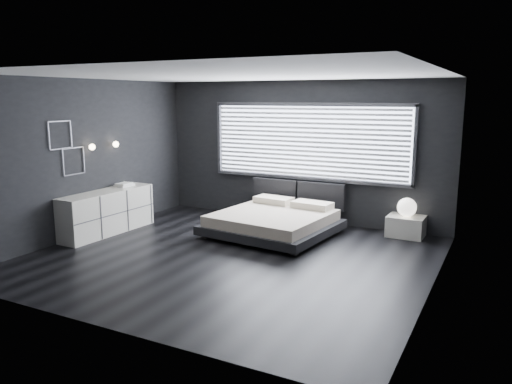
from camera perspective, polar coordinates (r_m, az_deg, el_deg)
The scene contains 12 objects.
room at distance 7.60m, azimuth -2.95°, elevation 2.64°, with size 6.04×6.00×2.80m.
window at distance 9.90m, azimuth 5.98°, elevation 5.72°, with size 4.14×0.09×1.52m.
headboard at distance 10.06m, azimuth 4.80°, elevation -0.16°, with size 1.96×0.16×0.52m.
sconce_near at distance 9.39m, azimuth -18.24°, elevation 4.90°, with size 0.18×0.11×0.11m.
sconce_far at distance 9.82m, azimuth -15.74°, elevation 5.28°, with size 0.18×0.11×0.11m.
wall_art_upper at distance 9.03m, azimuth -21.46°, elevation 6.08°, with size 0.01×0.48×0.48m.
wall_art_lower at distance 9.24m, azimuth -20.10°, elevation 3.33°, with size 0.01×0.48×0.48m.
bed at distance 9.11m, azimuth 2.02°, elevation -3.36°, with size 2.27×2.19×0.54m.
nightstand at distance 9.41m, azimuth 16.77°, elevation -3.75°, with size 0.64×0.53×0.37m, color silver.
orb_lamp at distance 9.30m, azimuth 16.86°, elevation -1.68°, with size 0.34×0.34×0.34m, color white.
dresser at distance 9.61m, azimuth -16.76°, elevation -2.19°, with size 0.62×1.99×0.79m.
book_stack at distance 9.91m, azimuth -14.82°, elevation 0.81°, with size 0.27×0.34×0.07m.
Camera 1 is at (3.80, -6.49, 2.48)m, focal length 35.00 mm.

